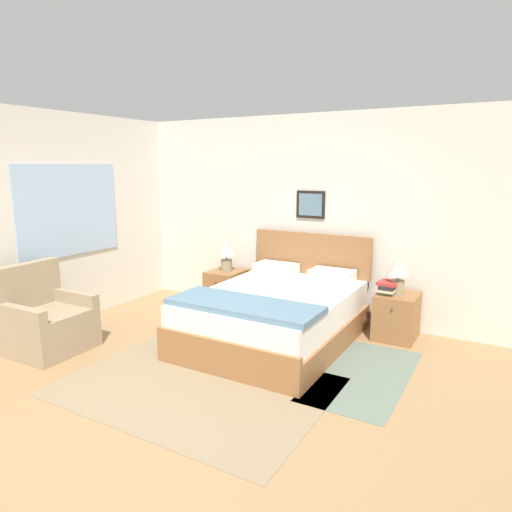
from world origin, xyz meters
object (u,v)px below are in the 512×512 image
at_px(armchair, 46,322).
at_px(table_lamp_near_window, 226,253).
at_px(nightstand_near_window, 227,289).
at_px(nightstand_by_door, 396,316).
at_px(bed, 275,314).
at_px(table_lamp_by_door, 398,272).

height_order(armchair, table_lamp_near_window, table_lamp_near_window).
xyz_separation_m(nightstand_near_window, table_lamp_near_window, (0.01, -0.00, 0.52)).
height_order(nightstand_by_door, table_lamp_near_window, table_lamp_near_window).
relative_size(bed, armchair, 2.26).
bearing_deg(nightstand_by_door, bed, -146.18).
relative_size(nightstand_by_door, table_lamp_by_door, 1.32).
height_order(bed, table_lamp_near_window, bed).
distance_m(bed, nightstand_by_door, 1.40).
height_order(nightstand_by_door, table_lamp_by_door, table_lamp_by_door).
relative_size(nightstand_near_window, nightstand_by_door, 1.00).
bearing_deg(nightstand_by_door, armchair, -145.18).
distance_m(nightstand_near_window, table_lamp_by_door, 2.38).
relative_size(nightstand_by_door, table_lamp_near_window, 1.32).
height_order(bed, nightstand_by_door, bed).
height_order(nightstand_near_window, table_lamp_by_door, table_lamp_by_door).
bearing_deg(table_lamp_near_window, table_lamp_by_door, 0.00).
bearing_deg(armchair, nightstand_by_door, 123.27).
xyz_separation_m(bed, table_lamp_by_door, (1.16, 0.78, 0.47)).
relative_size(table_lamp_near_window, table_lamp_by_door, 1.00).
bearing_deg(nightstand_by_door, table_lamp_near_window, -179.90).
relative_size(bed, nightstand_by_door, 3.92).
xyz_separation_m(armchair, nightstand_by_door, (3.18, 2.21, -0.04)).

